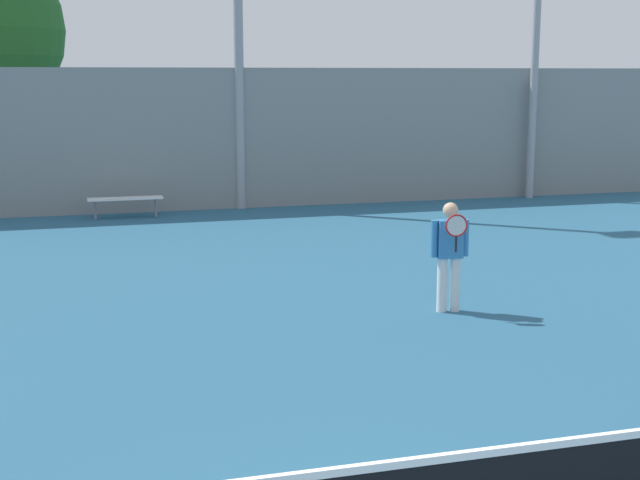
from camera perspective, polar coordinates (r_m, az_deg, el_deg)
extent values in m
cube|color=white|center=(5.49, 7.47, -13.72)|extent=(12.29, 0.04, 0.05)
cylinder|color=silver|center=(12.55, 7.81, -2.86)|extent=(0.14, 0.14, 0.77)
cylinder|color=silver|center=(12.60, 8.64, -2.82)|extent=(0.14, 0.14, 0.77)
cube|color=teal|center=(12.44, 8.30, 0.07)|extent=(0.37, 0.24, 0.53)
cylinder|color=teal|center=(12.38, 7.32, 0.08)|extent=(0.10, 0.10, 0.51)
cylinder|color=teal|center=(12.51, 9.27, 0.14)|extent=(0.10, 0.10, 0.51)
sphere|color=#DBAD89|center=(12.38, 8.35, 1.90)|extent=(0.21, 0.21, 0.21)
cylinder|color=black|center=(12.18, 8.70, -0.26)|extent=(0.03, 0.03, 0.22)
torus|color=red|center=(12.14, 8.73, 0.92)|extent=(0.31, 0.06, 0.31)
cylinder|color=silver|center=(12.14, 8.73, 0.92)|extent=(0.27, 0.04, 0.27)
cube|color=white|center=(21.06, -12.35, 2.61)|extent=(1.71, 0.40, 0.04)
cylinder|color=gray|center=(21.06, -14.18, 1.88)|extent=(0.06, 0.06, 0.44)
cylinder|color=gray|center=(21.14, -10.48, 2.06)|extent=(0.06, 0.06, 0.44)
cylinder|color=#939399|center=(24.55, 13.74, 14.45)|extent=(0.20, 0.20, 10.13)
cube|color=gray|center=(21.76, -10.77, 6.27)|extent=(29.83, 0.06, 3.44)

